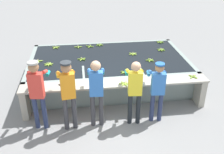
% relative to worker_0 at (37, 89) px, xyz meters
% --- Properties ---
extents(ground_plane, '(80.00, 80.00, 0.00)m').
position_rel_worker_0_xyz_m(ground_plane, '(1.88, 0.27, -1.07)').
color(ground_plane, gray).
rests_on(ground_plane, ground).
extents(wash_tank, '(4.85, 2.84, 0.82)m').
position_rel_worker_0_xyz_m(wash_tank, '(1.88, 2.13, -0.67)').
color(wash_tank, gray).
rests_on(wash_tank, ground).
extents(work_ledge, '(4.85, 0.45, 0.82)m').
position_rel_worker_0_xyz_m(work_ledge, '(1.88, 0.49, -0.47)').
color(work_ledge, '#A8A393').
rests_on(work_ledge, ground).
extents(worker_0, '(0.47, 0.74, 1.75)m').
position_rel_worker_0_xyz_m(worker_0, '(0.00, 0.00, 0.00)').
color(worker_0, navy).
rests_on(worker_0, ground).
extents(worker_1, '(0.48, 0.75, 1.75)m').
position_rel_worker_0_xyz_m(worker_1, '(0.69, -0.11, 0.00)').
color(worker_1, '#38383D').
rests_on(worker_1, ground).
extents(worker_2, '(0.43, 0.73, 1.72)m').
position_rel_worker_0_xyz_m(worker_2, '(1.34, -0.06, -0.04)').
color(worker_2, '#38383D').
rests_on(worker_2, ground).
extents(worker_3, '(0.44, 0.73, 1.66)m').
position_rel_worker_0_xyz_m(worker_3, '(2.24, -0.09, -0.08)').
color(worker_3, '#1E2328').
rests_on(worker_3, ground).
extents(worker_4, '(0.45, 0.73, 1.58)m').
position_rel_worker_0_xyz_m(worker_4, '(2.81, -0.06, -0.12)').
color(worker_4, navy).
rests_on(worker_4, ground).
extents(banana_bunch_floating_0, '(0.27, 0.28, 0.08)m').
position_rel_worker_0_xyz_m(banana_bunch_floating_0, '(2.69, 2.31, -0.23)').
color(banana_bunch_floating_0, '#9EC642').
rests_on(banana_bunch_floating_0, wash_tank).
extents(banana_bunch_floating_1, '(0.27, 0.28, 0.08)m').
position_rel_worker_0_xyz_m(banana_bunch_floating_1, '(2.21, 1.03, -0.23)').
color(banana_bunch_floating_1, '#8CB738').
rests_on(banana_bunch_floating_1, wash_tank).
extents(banana_bunch_floating_2, '(0.28, 0.27, 0.08)m').
position_rel_worker_0_xyz_m(banana_bunch_floating_2, '(0.20, 3.22, -0.23)').
color(banana_bunch_floating_2, '#9EC642').
rests_on(banana_bunch_floating_2, wash_tank).
extents(banana_bunch_floating_3, '(0.27, 0.27, 0.08)m').
position_rel_worker_0_xyz_m(banana_bunch_floating_3, '(1.35, 3.17, -0.23)').
color(banana_bunch_floating_3, '#7FAD33').
rests_on(banana_bunch_floating_3, wash_tank).
extents(banana_bunch_floating_4, '(0.28, 0.28, 0.08)m').
position_rel_worker_0_xyz_m(banana_bunch_floating_4, '(0.96, 3.17, -0.23)').
color(banana_bunch_floating_4, '#9EC642').
rests_on(banana_bunch_floating_4, wash_tank).
extents(banana_bunch_floating_5, '(0.28, 0.27, 0.08)m').
position_rel_worker_0_xyz_m(banana_bunch_floating_5, '(1.70, 3.27, -0.23)').
color(banana_bunch_floating_5, '#75A333').
rests_on(banana_bunch_floating_5, wash_tank).
extents(banana_bunch_floating_6, '(0.27, 0.28, 0.08)m').
position_rel_worker_0_xyz_m(banana_bunch_floating_6, '(3.10, 1.75, -0.23)').
color(banana_bunch_floating_6, '#7FAD33').
rests_on(banana_bunch_floating_6, wash_tank).
extents(banana_bunch_floating_7, '(0.28, 0.28, 0.08)m').
position_rel_worker_0_xyz_m(banana_bunch_floating_7, '(0.08, 1.84, -0.23)').
color(banana_bunch_floating_7, '#93BC3D').
rests_on(banana_bunch_floating_7, wash_tank).
extents(banana_bunch_floating_8, '(0.28, 0.28, 0.08)m').
position_rel_worker_0_xyz_m(banana_bunch_floating_8, '(-0.25, 2.11, -0.23)').
color(banana_bunch_floating_8, '#9EC642').
rests_on(banana_bunch_floating_8, wash_tank).
extents(banana_bunch_floating_9, '(0.26, 0.28, 0.08)m').
position_rel_worker_0_xyz_m(banana_bunch_floating_9, '(3.69, 2.54, -0.23)').
color(banana_bunch_floating_9, '#7FAD33').
rests_on(banana_bunch_floating_9, wash_tank).
extents(banana_bunch_floating_10, '(0.27, 0.28, 0.08)m').
position_rel_worker_0_xyz_m(banana_bunch_floating_10, '(1.05, 2.10, -0.23)').
color(banana_bunch_floating_10, '#7FAD33').
rests_on(banana_bunch_floating_10, wash_tank).
extents(banana_bunch_floating_11, '(0.26, 0.28, 0.08)m').
position_rel_worker_0_xyz_m(banana_bunch_floating_11, '(3.88, 3.28, -0.23)').
color(banana_bunch_floating_11, '#75A333').
rests_on(banana_bunch_floating_11, wash_tank).
extents(banana_bunch_ledge_0, '(0.25, 0.25, 0.08)m').
position_rel_worker_0_xyz_m(banana_bunch_ledge_0, '(3.96, 0.54, -0.23)').
color(banana_bunch_ledge_0, '#8CB738').
rests_on(banana_bunch_ledge_0, work_ledge).
extents(banana_bunch_ledge_1, '(0.28, 0.27, 0.08)m').
position_rel_worker_0_xyz_m(banana_bunch_ledge_1, '(2.07, 0.39, -0.23)').
color(banana_bunch_ledge_1, '#9EC642').
rests_on(banana_bunch_ledge_1, work_ledge).
extents(banana_bunch_ledge_2, '(0.28, 0.28, 0.08)m').
position_rel_worker_0_xyz_m(banana_bunch_ledge_2, '(3.11, 0.58, -0.23)').
color(banana_bunch_ledge_2, '#9EC642').
rests_on(banana_bunch_ledge_2, work_ledge).
extents(knife_0, '(0.24, 0.29, 0.02)m').
position_rel_worker_0_xyz_m(knife_0, '(0.51, 0.48, -0.24)').
color(knife_0, silver).
rests_on(knife_0, work_ledge).
extents(knife_1, '(0.20, 0.32, 0.02)m').
position_rel_worker_0_xyz_m(knife_1, '(-0.24, 0.41, -0.24)').
color(knife_1, silver).
rests_on(knife_1, work_ledge).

